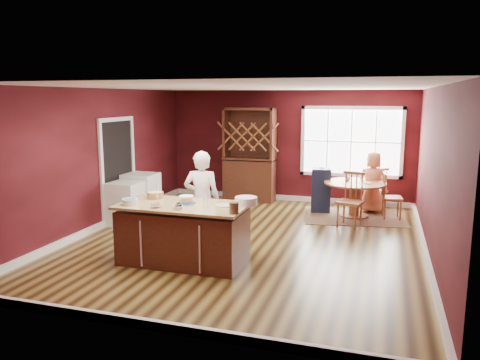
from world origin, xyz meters
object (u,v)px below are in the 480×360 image
layer_cake (186,200)px  chair_east (392,196)px  kitchen_island (184,235)px  dining_table (355,192)px  hutch (250,155)px  dryer (141,195)px  chair_north (375,188)px  high_chair (321,189)px  seated_woman (373,182)px  washer (126,204)px  baker (202,200)px  toddler (322,175)px  chair_south (350,200)px

layer_cake → chair_east: size_ratio=0.32×
kitchen_island → dining_table: 4.35m
kitchen_island → hutch: size_ratio=0.86×
dryer → layer_cake: bearing=-47.9°
dining_table → dryer: (-4.33, -1.38, -0.06)m
chair_north → high_chair: bearing=-10.6°
dining_table → seated_woman: size_ratio=0.95×
chair_east → layer_cake: bearing=132.8°
kitchen_island → washer: 2.59m
chair_north → washer: chair_north is taller
chair_north → layer_cake: bearing=24.2°
baker → high_chair: (1.56, 3.22, -0.32)m
seated_woman → washer: bearing=23.2°
kitchen_island → toddler: (1.59, 4.01, 0.37)m
dining_table → baker: 3.76m
seated_woman → high_chair: size_ratio=1.34×
chair_south → washer: (-4.30, -1.16, -0.12)m
dining_table → washer: (-4.33, -2.02, -0.10)m
baker → washer: baker is taller
baker → chair_north: (2.72, 3.73, -0.33)m
dining_table → chair_south: size_ratio=1.18×
kitchen_island → seated_woman: seated_woman is taller
dining_table → chair_north: 0.87m
kitchen_island → chair_south: 3.63m
seated_woman → washer: 5.33m
layer_cake → chair_north: (2.70, 4.41, -0.48)m
chair_north → toddler: chair_north is taller
dining_table → washer: bearing=-155.0°
kitchen_island → washer: (-1.99, 1.65, -0.01)m
chair_south → hutch: bearing=160.1°
kitchen_island → toddler: bearing=68.4°
dining_table → toddler: 0.87m
baker → layer_cake: bearing=82.1°
toddler → washer: size_ratio=0.30×
chair_east → dryer: 5.30m
washer → high_chair: bearing=32.5°
toddler → hutch: hutch is taller
chair_east → washer: bearing=104.6°
washer → toddler: bearing=33.5°
chair_south → toddler: bearing=135.5°
baker → hutch: 3.90m
toddler → washer: 4.31m
seated_woman → toddler: bearing=3.2°
high_chair → dryer: size_ratio=1.08×
dining_table → dryer: dryer is taller
seated_woman → dryer: seated_woman is taller
layer_cake → dryer: size_ratio=0.33×
seated_woman → chair_north: bearing=-107.7°
washer → dryer: (0.00, 0.64, 0.04)m
dining_table → hutch: hutch is taller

